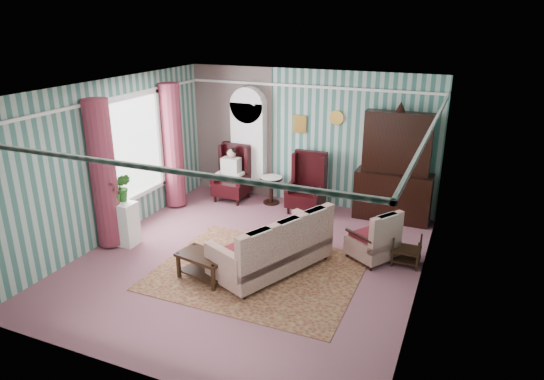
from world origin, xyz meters
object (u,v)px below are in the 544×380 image
at_px(floral_armchair, 373,235).
at_px(wingback_left, 231,173).
at_px(dresser_hutch, 395,164).
at_px(wingback_right, 306,183).
at_px(bookcase, 249,149).
at_px(sofa, 271,243).
at_px(nest_table, 407,250).
at_px(round_side_table, 271,190).
at_px(plant_stand, 122,223).
at_px(coffee_table, 204,267).
at_px(seated_woman, 231,175).

bearing_deg(floral_armchair, wingback_left, 98.63).
bearing_deg(dresser_hutch, wingback_right, -171.23).
bearing_deg(wingback_right, bookcase, 165.43).
bearing_deg(sofa, nest_table, -38.29).
height_order(round_side_table, nest_table, round_side_table).
height_order(round_side_table, plant_stand, plant_stand).
xyz_separation_m(plant_stand, sofa, (2.87, 0.16, 0.09)).
bearing_deg(plant_stand, wingback_right, 47.16).
bearing_deg(dresser_hutch, round_side_table, -177.36).
height_order(round_side_table, coffee_table, round_side_table).
relative_size(bookcase, wingback_right, 1.79).
distance_m(wingback_left, round_side_table, 0.97).
bearing_deg(round_side_table, bookcase, 159.73).
relative_size(round_side_table, nest_table, 1.11).
height_order(wingback_left, plant_stand, wingback_left).
bearing_deg(coffee_table, floral_armchair, 36.68).
xyz_separation_m(seated_woman, nest_table, (4.07, -1.55, -0.32)).
distance_m(wingback_right, coffee_table, 3.36).
bearing_deg(nest_table, dresser_hutch, 107.39).
xyz_separation_m(bookcase, seated_woman, (-0.25, -0.39, -0.53)).
xyz_separation_m(nest_table, sofa, (-2.00, -1.04, 0.22)).
xyz_separation_m(seated_woman, coffee_table, (1.21, -3.29, -0.37)).
distance_m(round_side_table, floral_armchair, 3.13).
bearing_deg(round_side_table, floral_armchair, -33.81).
relative_size(round_side_table, floral_armchair, 0.68).
bearing_deg(bookcase, round_side_table, -20.27).
xyz_separation_m(dresser_hutch, plant_stand, (-4.30, -3.02, -0.78)).
xyz_separation_m(floral_armchair, coffee_table, (-2.29, -1.70, -0.22)).
relative_size(wingback_left, round_side_table, 2.08).
xyz_separation_m(bookcase, wingback_left, (-0.25, -0.39, -0.50)).
height_order(plant_stand, floral_armchair, floral_armchair).
relative_size(dresser_hutch, wingback_right, 1.89).
xyz_separation_m(nest_table, coffee_table, (-2.86, -1.74, -0.05)).
xyz_separation_m(dresser_hutch, round_side_table, (-2.60, -0.12, -0.88)).
xyz_separation_m(bookcase, sofa, (1.82, -2.98, -0.63)).
height_order(wingback_left, round_side_table, wingback_left).
bearing_deg(wingback_left, seated_woman, 0.00).
distance_m(sofa, floral_armchair, 1.75).
distance_m(seated_woman, plant_stand, 2.87).
height_order(bookcase, round_side_table, bookcase).
bearing_deg(seated_woman, sofa, -51.43).
distance_m(dresser_hutch, plant_stand, 5.31).
relative_size(wingback_left, wingback_right, 1.00).
distance_m(wingback_left, sofa, 3.32).
xyz_separation_m(wingback_right, nest_table, (2.32, -1.55, -0.35)).
xyz_separation_m(bookcase, nest_table, (3.82, -1.94, -0.85)).
bearing_deg(wingback_left, dresser_hutch, 4.41).
distance_m(dresser_hutch, wingback_left, 3.55).
distance_m(bookcase, wingback_left, 0.68).
bearing_deg(wingback_right, floral_armchair, -42.28).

